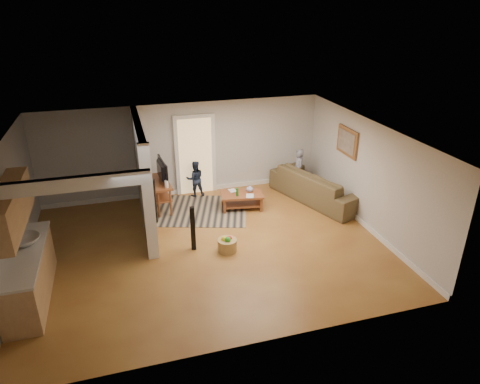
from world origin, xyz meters
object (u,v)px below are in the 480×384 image
sofa (317,199)px  toddler (196,196)px  child (297,191)px  toy_basket (227,244)px  speaker_left (193,229)px  speaker_right (154,202)px  coffee_table (242,197)px  tv_console (160,184)px

sofa → toddler: bearing=49.5°
child → toy_basket: bearing=-40.0°
child → toddler: 2.82m
speaker_left → sofa: bearing=30.7°
speaker_right → toddler: 1.82m
toddler → speaker_right: bearing=45.8°
sofa → speaker_left: bearing=93.0°
toddler → speaker_left: bearing=78.8°
speaker_right → toddler: size_ratio=1.10×
coffee_table → speaker_right: (-2.23, -0.15, 0.23)m
toy_basket → child: 3.63m
speaker_right → toy_basket: speaker_right is taller
tv_console → speaker_left: bearing=-84.3°
toy_basket → sofa: bearing=31.4°
speaker_left → toddler: size_ratio=1.00×
coffee_table → child: size_ratio=0.92×
sofa → speaker_left: size_ratio=2.74×
tv_console → child: (3.76, 0.00, -0.68)m
sofa → toddler: size_ratio=2.74×
tv_console → toy_basket: size_ratio=2.99×
child → toddler: (-2.78, 0.50, 0.00)m
tv_console → toy_basket: tv_console is taller
coffee_table → child: coffee_table is taller
toy_basket → toddler: toddler is taller
sofa → tv_console: size_ratio=2.24×
sofa → toy_basket: sofa is taller
coffee_table → child: bearing=18.3°
toy_basket → child: size_ratio=0.33×
tv_console → toddler: 1.30m
sofa → toy_basket: bearing=101.5°
tv_console → toy_basket: (1.10, -2.46, -0.53)m
tv_console → child: bearing=-5.3°
tv_console → speaker_left: 2.23m
sofa → speaker_left: 3.98m
speaker_left → tv_console: bearing=108.9°
toy_basket → toddler: 2.97m
speaker_left → child: 4.02m
sofa → coffee_table: coffee_table is taller
tv_console → speaker_right: 0.78m
coffee_table → toddler: coffee_table is taller
speaker_left → coffee_table: bearing=53.5°
sofa → speaker_right: size_ratio=2.49×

